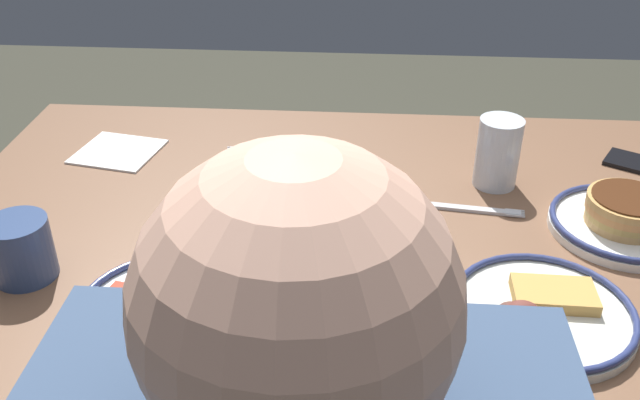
{
  "coord_description": "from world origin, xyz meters",
  "views": [
    {
      "loc": [
        -0.03,
        0.98,
        1.38
      ],
      "look_at": [
        0.04,
        -0.01,
        0.79
      ],
      "focal_mm": 39.25,
      "sensor_mm": 36.0,
      "label": 1
    }
  ],
  "objects_px": {
    "coffee_mug": "(20,248)",
    "drinking_glass": "(497,156)",
    "plate_far_companion": "(163,309)",
    "plate_far_side": "(626,221)",
    "plate_center_pancakes": "(541,311)",
    "fork_near": "(274,147)",
    "fork_far": "(464,208)",
    "plate_near_main": "(341,194)",
    "paper_napkin": "(118,152)"
  },
  "relations": [
    {
      "from": "fork_near",
      "to": "drinking_glass",
      "type": "bearing_deg",
      "value": 164.86
    },
    {
      "from": "plate_near_main",
      "to": "plate_center_pancakes",
      "type": "distance_m",
      "value": 0.4
    },
    {
      "from": "fork_near",
      "to": "plate_center_pancakes",
      "type": "bearing_deg",
      "value": 131.32
    },
    {
      "from": "plate_far_companion",
      "to": "plate_far_side",
      "type": "xyz_separation_m",
      "value": [
        -0.69,
        -0.25,
        0.01
      ]
    },
    {
      "from": "plate_near_main",
      "to": "plate_center_pancakes",
      "type": "relative_size",
      "value": 0.98
    },
    {
      "from": "drinking_glass",
      "to": "fork_near",
      "type": "height_order",
      "value": "drinking_glass"
    },
    {
      "from": "fork_near",
      "to": "fork_far",
      "type": "relative_size",
      "value": 0.9
    },
    {
      "from": "plate_near_main",
      "to": "plate_far_side",
      "type": "relative_size",
      "value": 1.03
    },
    {
      "from": "plate_center_pancakes",
      "to": "paper_napkin",
      "type": "bearing_deg",
      "value": -31.42
    },
    {
      "from": "coffee_mug",
      "to": "drinking_glass",
      "type": "bearing_deg",
      "value": -155.99
    },
    {
      "from": "plate_near_main",
      "to": "paper_napkin",
      "type": "relative_size",
      "value": 1.62
    },
    {
      "from": "plate_center_pancakes",
      "to": "plate_far_side",
      "type": "distance_m",
      "value": 0.29
    },
    {
      "from": "fork_far",
      "to": "plate_far_companion",
      "type": "bearing_deg",
      "value": 34.98
    },
    {
      "from": "plate_near_main",
      "to": "plate_far_companion",
      "type": "xyz_separation_m",
      "value": [
        0.23,
        0.31,
        -0.01
      ]
    },
    {
      "from": "fork_near",
      "to": "fork_far",
      "type": "height_order",
      "value": "same"
    },
    {
      "from": "plate_far_companion",
      "to": "coffee_mug",
      "type": "relative_size",
      "value": 2.0
    },
    {
      "from": "plate_far_side",
      "to": "fork_near",
      "type": "relative_size",
      "value": 1.27
    },
    {
      "from": "plate_near_main",
      "to": "plate_far_companion",
      "type": "relative_size",
      "value": 1.02
    },
    {
      "from": "drinking_glass",
      "to": "paper_napkin",
      "type": "relative_size",
      "value": 0.84
    },
    {
      "from": "plate_far_companion",
      "to": "fork_near",
      "type": "distance_m",
      "value": 0.52
    },
    {
      "from": "drinking_glass",
      "to": "fork_far",
      "type": "bearing_deg",
      "value": 56.49
    },
    {
      "from": "coffee_mug",
      "to": "paper_napkin",
      "type": "height_order",
      "value": "coffee_mug"
    },
    {
      "from": "plate_far_side",
      "to": "paper_napkin",
      "type": "distance_m",
      "value": 0.93
    },
    {
      "from": "fork_far",
      "to": "coffee_mug",
      "type": "bearing_deg",
      "value": 19.01
    },
    {
      "from": "plate_near_main",
      "to": "coffee_mug",
      "type": "relative_size",
      "value": 2.05
    },
    {
      "from": "coffee_mug",
      "to": "fork_near",
      "type": "distance_m",
      "value": 0.54
    },
    {
      "from": "plate_near_main",
      "to": "coffee_mug",
      "type": "height_order",
      "value": "coffee_mug"
    },
    {
      "from": "plate_far_side",
      "to": "coffee_mug",
      "type": "bearing_deg",
      "value": 11.03
    },
    {
      "from": "plate_far_companion",
      "to": "fork_far",
      "type": "height_order",
      "value": "plate_far_companion"
    },
    {
      "from": "plate_far_side",
      "to": "paper_napkin",
      "type": "height_order",
      "value": "plate_far_side"
    },
    {
      "from": "plate_near_main",
      "to": "plate_far_companion",
      "type": "bearing_deg",
      "value": 53.85
    },
    {
      "from": "plate_center_pancakes",
      "to": "fork_far",
      "type": "xyz_separation_m",
      "value": [
        0.07,
        -0.28,
        -0.01
      ]
    },
    {
      "from": "drinking_glass",
      "to": "fork_near",
      "type": "relative_size",
      "value": 0.69
    },
    {
      "from": "plate_far_companion",
      "to": "fork_near",
      "type": "xyz_separation_m",
      "value": [
        -0.08,
        -0.51,
        -0.01
      ]
    },
    {
      "from": "plate_far_companion",
      "to": "plate_far_side",
      "type": "distance_m",
      "value": 0.73
    },
    {
      "from": "plate_near_main",
      "to": "paper_napkin",
      "type": "bearing_deg",
      "value": -19.99
    },
    {
      "from": "fork_near",
      "to": "plate_near_main",
      "type": "bearing_deg",
      "value": 125.45
    },
    {
      "from": "plate_center_pancakes",
      "to": "fork_far",
      "type": "height_order",
      "value": "plate_center_pancakes"
    },
    {
      "from": "plate_far_side",
      "to": "drinking_glass",
      "type": "height_order",
      "value": "drinking_glass"
    },
    {
      "from": "plate_center_pancakes",
      "to": "plate_far_side",
      "type": "xyz_separation_m",
      "value": [
        -0.18,
        -0.23,
        0.01
      ]
    },
    {
      "from": "fork_far",
      "to": "plate_center_pancakes",
      "type": "bearing_deg",
      "value": 104.77
    },
    {
      "from": "plate_center_pancakes",
      "to": "plate_far_side",
      "type": "relative_size",
      "value": 1.06
    },
    {
      "from": "plate_far_companion",
      "to": "fork_far",
      "type": "distance_m",
      "value": 0.53
    },
    {
      "from": "plate_center_pancakes",
      "to": "fork_near",
      "type": "relative_size",
      "value": 1.35
    },
    {
      "from": "plate_far_companion",
      "to": "drinking_glass",
      "type": "distance_m",
      "value": 0.64
    },
    {
      "from": "plate_center_pancakes",
      "to": "drinking_glass",
      "type": "bearing_deg",
      "value": -88.46
    },
    {
      "from": "plate_center_pancakes",
      "to": "plate_far_companion",
      "type": "xyz_separation_m",
      "value": [
        0.51,
        0.03,
        -0.0
      ]
    },
    {
      "from": "drinking_glass",
      "to": "paper_napkin",
      "type": "height_order",
      "value": "drinking_glass"
    },
    {
      "from": "plate_center_pancakes",
      "to": "coffee_mug",
      "type": "relative_size",
      "value": 2.09
    },
    {
      "from": "coffee_mug",
      "to": "drinking_glass",
      "type": "distance_m",
      "value": 0.8
    }
  ]
}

